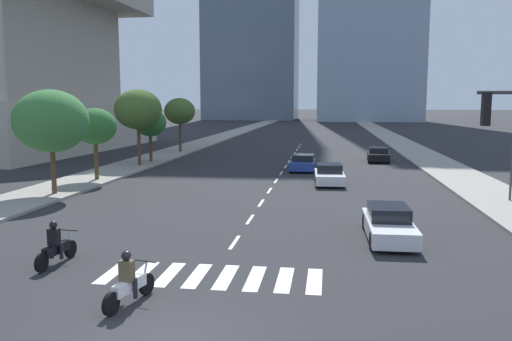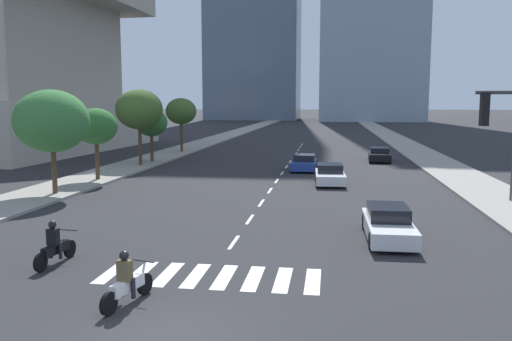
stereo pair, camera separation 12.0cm
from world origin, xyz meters
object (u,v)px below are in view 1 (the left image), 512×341
object	(u,v)px
street_tree_second	(95,127)
street_tree_third	(138,110)
street_tree_nearest	(51,121)
sedan_white_0	(389,224)
motorcycle_trailing	(56,247)
sedan_white_1	(329,175)
street_tree_fourth	(150,123)
sedan_blue_2	(303,163)
motorcycle_lead	(129,283)
street_tree_fifth	(180,111)
sedan_black_3	(378,155)

from	to	relation	value
street_tree_second	street_tree_third	size ratio (longest dim) A/B	0.77
street_tree_nearest	street_tree_second	bearing A→B (deg)	90.00
sedan_white_0	street_tree_nearest	bearing A→B (deg)	-112.70
sedan_white_0	motorcycle_trailing	bearing A→B (deg)	-67.24
sedan_white_0	sedan_white_1	size ratio (longest dim) A/B	1.05
motorcycle_trailing	street_tree_fourth	size ratio (longest dim) A/B	0.48
street_tree_second	street_tree_fourth	xyz separation A→B (m)	(0.00, 10.99, -0.17)
sedan_blue_2	street_tree_third	size ratio (longest dim) A/B	0.69
motorcycle_lead	sedan_white_1	size ratio (longest dim) A/B	0.47
street_tree_fifth	street_tree_second	bearing A→B (deg)	-90.00
sedan_blue_2	street_tree_third	world-z (taller)	street_tree_third
motorcycle_trailing	sedan_white_0	bearing A→B (deg)	-61.40
sedan_black_3	street_tree_third	size ratio (longest dim) A/B	0.71
street_tree_fourth	sedan_white_1	bearing A→B (deg)	-32.33
street_tree_third	motorcycle_lead	bearing A→B (deg)	-70.17
street_tree_second	motorcycle_trailing	bearing A→B (deg)	-69.23
sedan_white_0	sedan_white_1	bearing A→B (deg)	-171.52
sedan_blue_2	street_tree_fourth	size ratio (longest dim) A/B	0.93
motorcycle_lead	street_tree_nearest	size ratio (longest dim) A/B	0.36
motorcycle_trailing	sedan_blue_2	bearing A→B (deg)	-10.24
street_tree_second	sedan_black_3	bearing A→B (deg)	36.96
sedan_blue_2	street_tree_fourth	bearing A→B (deg)	-102.88
sedan_white_1	street_tree_second	bearing A→B (deg)	-88.38
sedan_black_3	street_tree_second	size ratio (longest dim) A/B	0.92
motorcycle_lead	street_tree_third	xyz separation A→B (m)	(-10.38, 28.79, 4.16)
street_tree_nearest	motorcycle_trailing	bearing A→B (deg)	-60.98
sedan_white_0	sedan_blue_2	distance (m)	20.94
sedan_white_0	street_tree_fifth	distance (m)	37.81
sedan_blue_2	street_tree_nearest	size ratio (longest dim) A/B	0.73
motorcycle_lead	street_tree_nearest	bearing A→B (deg)	48.87
motorcycle_lead	sedan_black_3	size ratio (longest dim) A/B	0.48
sedan_white_0	sedan_black_3	world-z (taller)	sedan_white_0
sedan_blue_2	street_tree_fifth	size ratio (longest dim) A/B	0.76
street_tree_fifth	motorcycle_trailing	bearing A→B (deg)	-80.00
sedan_white_1	street_tree_third	size ratio (longest dim) A/B	0.72
street_tree_fifth	sedan_white_1	bearing A→B (deg)	-50.92
motorcycle_trailing	street_tree_third	size ratio (longest dim) A/B	0.36
motorcycle_lead	street_tree_fifth	xyz separation A→B (m)	(-10.38, 40.99, 3.80)
motorcycle_trailing	street_tree_fourth	xyz separation A→B (m)	(-6.70, 28.66, 2.96)
sedan_white_1	sedan_black_3	world-z (taller)	sedan_white_1
street_tree_third	street_tree_fifth	world-z (taller)	street_tree_third
sedan_white_0	sedan_white_1	distance (m)	14.04
sedan_white_1	street_tree_fourth	distance (m)	18.72
motorcycle_lead	street_tree_nearest	world-z (taller)	street_tree_nearest
sedan_white_1	street_tree_second	size ratio (longest dim) A/B	0.94
sedan_blue_2	street_tree_fourth	world-z (taller)	street_tree_fourth
sedan_black_3	street_tree_fifth	world-z (taller)	street_tree_fifth
sedan_white_1	street_tree_fifth	xyz separation A→B (m)	(-15.62, 19.23, 3.79)
motorcycle_trailing	sedan_black_3	distance (m)	35.36
street_tree_third	street_tree_fifth	distance (m)	12.20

